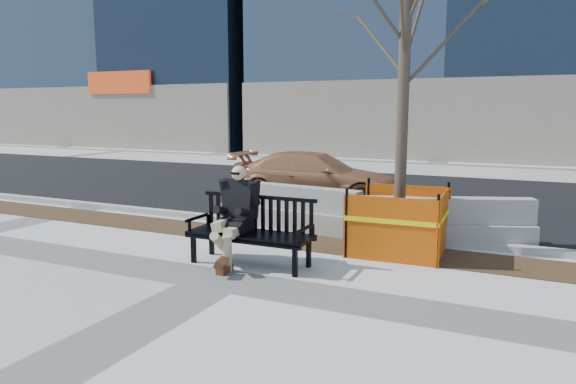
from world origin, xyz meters
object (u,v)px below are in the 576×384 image
object	(u,v)px
tree_fence	(398,251)
jersey_barrier_left	(290,228)
jersey_barrier_right	(445,245)
sedan	(315,201)
bench	(250,265)
seated_man	(237,262)

from	to	relation	value
tree_fence	jersey_barrier_left	world-z (taller)	tree_fence
jersey_barrier_left	jersey_barrier_right	xyz separation A→B (m)	(3.26, -0.04, 0.00)
tree_fence	sedan	bearing A→B (deg)	128.03
bench	tree_fence	xyz separation A→B (m)	(2.00, 1.83, 0.00)
seated_man	jersey_barrier_right	world-z (taller)	seated_man
bench	jersey_barrier_left	bearing A→B (deg)	101.02
bench	sedan	distance (m)	6.28
bench	sedan	bearing A→B (deg)	101.92
sedan	seated_man	bearing A→B (deg)	-176.58
bench	jersey_barrier_left	distance (m)	2.79
sedan	jersey_barrier_left	size ratio (longest dim) A/B	1.43
seated_man	sedan	xyz separation A→B (m)	(-1.07, 6.07, 0.00)
tree_fence	jersey_barrier_right	distance (m)	1.10
jersey_barrier_right	seated_man	bearing A→B (deg)	-159.28
bench	seated_man	size ratio (longest dim) A/B	1.31
seated_man	jersey_barrier_right	size ratio (longest dim) A/B	0.51
sedan	tree_fence	bearing A→B (deg)	-148.57
tree_fence	sedan	size ratio (longest dim) A/B	1.29
jersey_barrier_left	jersey_barrier_right	bearing A→B (deg)	6.32
sedan	jersey_barrier_left	bearing A→B (deg)	-173.37
bench	jersey_barrier_right	bearing A→B (deg)	44.38
seated_man	tree_fence	size ratio (longest dim) A/B	0.27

